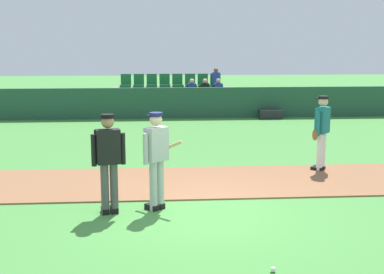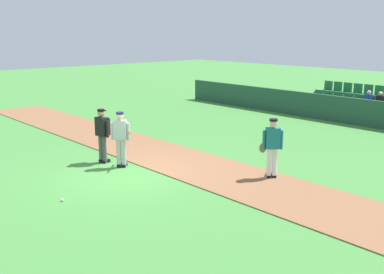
% 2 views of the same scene
% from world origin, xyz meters
% --- Properties ---
extents(ground_plane, '(80.00, 80.00, 0.00)m').
position_xyz_m(ground_plane, '(0.00, 0.00, 0.00)').
color(ground_plane, '#42843A').
extents(infield_dirt_path, '(28.00, 2.63, 0.03)m').
position_xyz_m(infield_dirt_path, '(0.00, 2.10, 0.01)').
color(infield_dirt_path, brown).
rests_on(infield_dirt_path, ground).
extents(dugout_fence, '(20.00, 0.16, 1.22)m').
position_xyz_m(dugout_fence, '(0.00, 11.90, 0.61)').
color(dugout_fence, '#234C38').
rests_on(dugout_fence, ground).
extents(stadium_bleachers, '(5.00, 2.10, 1.90)m').
position_xyz_m(stadium_bleachers, '(0.04, 13.35, 0.50)').
color(stadium_bleachers, slate).
rests_on(stadium_bleachers, ground).
extents(batter_grey_jersey, '(0.71, 0.69, 1.76)m').
position_xyz_m(batter_grey_jersey, '(-0.74, 0.31, 0.97)').
color(batter_grey_jersey, '#B2B2B2').
rests_on(batter_grey_jersey, ground).
extents(umpire_home_plate, '(0.58, 0.37, 1.76)m').
position_xyz_m(umpire_home_plate, '(-1.57, 0.15, 1.00)').
color(umpire_home_plate, '#4C4C4C').
rests_on(umpire_home_plate, ground).
extents(runner_teal_jersey, '(0.54, 0.52, 1.76)m').
position_xyz_m(runner_teal_jersey, '(3.08, 2.90, 0.96)').
color(runner_teal_jersey, white).
rests_on(runner_teal_jersey, ground).
extents(baseball, '(0.07, 0.07, 0.07)m').
position_xyz_m(baseball, '(0.74, -2.44, 0.04)').
color(baseball, white).
rests_on(baseball, ground).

